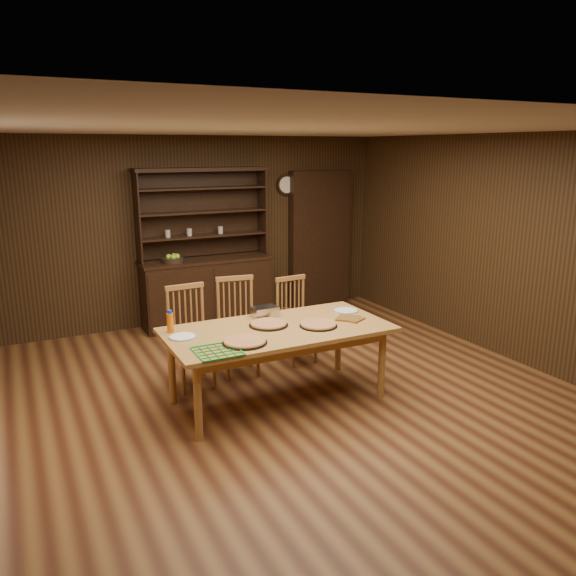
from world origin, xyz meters
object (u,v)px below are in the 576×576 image
chair_left (190,333)px  chair_right (295,317)px  juice_bottle (170,322)px  china_hutch (207,283)px  chair_center (237,322)px  dining_table (278,335)px

chair_left → chair_right: (1.30, 0.13, -0.04)m
chair_right → juice_bottle: 1.74m
chair_right → chair_left: bearing=-178.9°
china_hutch → chair_right: 1.87m
chair_center → juice_bottle: size_ratio=5.00×
china_hutch → chair_right: (0.45, -1.81, -0.07)m
dining_table → juice_bottle: size_ratio=10.07×
chair_center → china_hutch: bearing=90.3°
chair_left → chair_center: 0.58m
china_hutch → dining_table: (-0.20, -2.72, 0.09)m
chair_left → juice_bottle: size_ratio=4.98×
dining_table → chair_center: size_ratio=2.01×
dining_table → china_hutch: bearing=85.8°
dining_table → chair_left: bearing=129.4°
chair_left → chair_right: chair_left is taller
chair_center → juice_bottle: bearing=-139.7°
juice_bottle → dining_table: bearing=-19.5°
juice_bottle → chair_left: bearing=54.9°
china_hutch → chair_center: 1.85m
dining_table → chair_center: 0.89m
dining_table → juice_bottle: juice_bottle is taller
chair_left → china_hutch: bearing=63.4°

